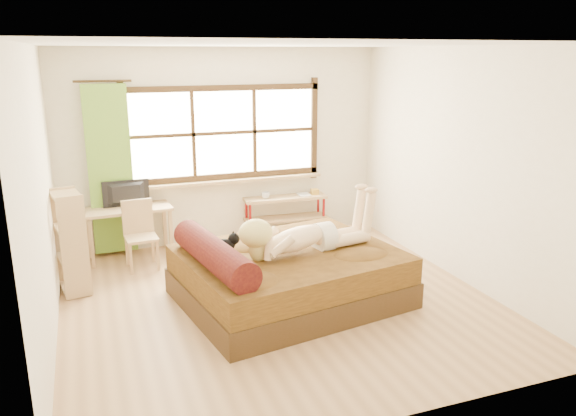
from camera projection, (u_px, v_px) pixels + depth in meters
name	position (u px, v px, depth m)	size (l,w,h in m)	color
floor	(278.00, 300.00, 6.15)	(4.50, 4.50, 0.00)	#9E754C
ceiling	(276.00, 44.00, 5.43)	(4.50, 4.50, 0.00)	white
wall_back	(224.00, 147.00, 7.83)	(4.50, 4.50, 0.00)	silver
wall_front	(387.00, 250.00, 3.76)	(4.50, 4.50, 0.00)	silver
wall_left	(41.00, 199.00, 5.04)	(4.50, 4.50, 0.00)	silver
wall_right	(459.00, 166.00, 6.54)	(4.50, 4.50, 0.00)	silver
window	(225.00, 136.00, 7.76)	(2.80, 0.16, 1.46)	#FFEDBF
curtain	(110.00, 170.00, 7.26)	(0.55, 0.10, 2.20)	#4F7B21
bed	(285.00, 275.00, 6.07)	(2.50, 2.13, 0.85)	#2F210E
woman	(305.00, 222.00, 5.94)	(1.56, 0.45, 0.67)	beige
kitten	(222.00, 245.00, 5.84)	(0.33, 0.13, 0.27)	black
desk	(129.00, 214.00, 7.30)	(1.11, 0.56, 0.68)	tan
monitor	(127.00, 194.00, 7.28)	(0.60, 0.08, 0.34)	black
chair	(140.00, 230.00, 7.03)	(0.40, 0.40, 0.85)	tan
pipe_shelf	(286.00, 207.00, 8.19)	(1.22, 0.37, 0.68)	tan
cup	(266.00, 195.00, 8.03)	(0.12, 0.12, 0.09)	gray
book	(298.00, 195.00, 8.20)	(0.17, 0.23, 0.02)	gray
bookshelf	(71.00, 242.00, 6.25)	(0.37, 0.54, 1.16)	tan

